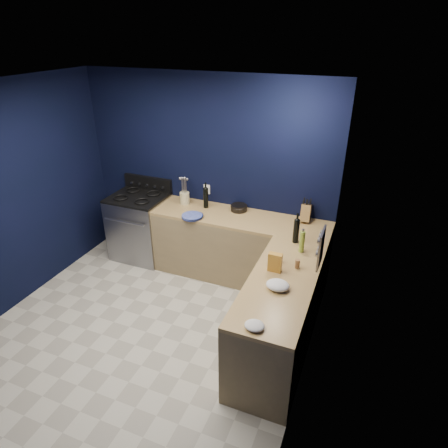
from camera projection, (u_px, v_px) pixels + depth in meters
The scene contains 28 objects.
floor at pixel (146, 333), 4.37m from camera, with size 3.50×3.50×0.02m, color beige.
ceiling at pixel (117, 90), 3.18m from camera, with size 3.50×3.50×0.02m, color silver.
wall_back at pixel (207, 174), 5.23m from camera, with size 3.50×0.02×2.60m, color black.
wall_right at pixel (315, 268), 3.19m from camera, with size 0.02×3.50×2.60m, color black.
wall_left at pixel (1, 203), 4.36m from camera, with size 0.02×3.50×2.60m, color black.
cab_back at pixel (240, 249), 5.16m from camera, with size 2.30×0.63×0.86m, color olive.
top_back at pixel (240, 219), 4.95m from camera, with size 2.30×0.63×0.04m, color olive.
cab_right at pixel (278, 318), 3.93m from camera, with size 0.63×1.67×0.86m, color olive.
top_right at pixel (282, 282), 3.73m from camera, with size 0.63×1.67×0.04m, color olive.
gas_range at pixel (141, 227), 5.64m from camera, with size 0.76×0.66×0.92m, color gray.
oven_door at pixel (128, 238), 5.38m from camera, with size 0.59×0.02×0.42m, color black.
cooktop at pixel (137, 197), 5.42m from camera, with size 0.76×0.66×0.03m, color black.
backguard at pixel (148, 183), 5.62m from camera, with size 0.76×0.06×0.20m, color black.
spice_panel at pixel (321, 248), 3.71m from camera, with size 0.02×0.28×0.38m, color gray.
wall_outlet at pixel (207, 189), 5.31m from camera, with size 0.09×0.02×0.13m, color white.
plate_stack at pixel (192, 216), 4.93m from camera, with size 0.27×0.27×0.03m, color #2E3990.
ramekin at pixel (185, 199), 5.42m from camera, with size 0.09×0.09×0.03m, color white.
utensil_crock at pixel (185, 198), 5.28m from camera, with size 0.13×0.13×0.16m, color beige.
wine_bottle_back at pixel (206, 198), 5.15m from camera, with size 0.07×0.07×0.27m, color black.
lemon_basket at pixel (239, 208), 5.10m from camera, with size 0.21×0.21×0.08m, color black.
knife_block at pixel (306, 213), 4.82m from camera, with size 0.12×0.19×0.21m, color brown.
wine_bottle_right at pixel (296, 231), 4.32m from camera, with size 0.07×0.07×0.28m, color black.
oil_bottle at pixel (302, 242), 4.14m from camera, with size 0.06×0.06×0.24m, color #8DAB31.
spice_jar_near at pixel (280, 258), 3.98m from camera, with size 0.05×0.05×0.10m, color olive.
spice_jar_far at pixel (297, 264), 3.89m from camera, with size 0.05×0.05×0.10m, color olive.
crouton_bag at pixel (275, 262), 3.82m from camera, with size 0.14×0.06×0.20m, color #AD3126.
towel_front at pixel (278, 285), 3.59m from camera, with size 0.22×0.19×0.08m, color white.
towel_end at pixel (255, 326), 3.12m from camera, with size 0.17×0.15×0.05m, color white.
Camera 1 is at (2.06, -2.76, 3.08)m, focal length 31.04 mm.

